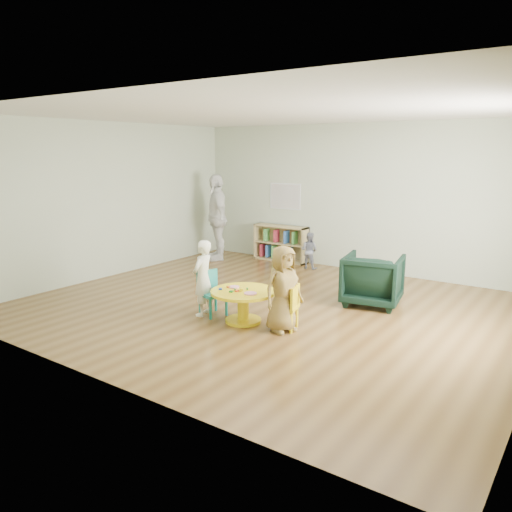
# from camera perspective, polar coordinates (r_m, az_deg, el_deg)

# --- Properties ---
(room) EXTENTS (7.10, 7.00, 2.80)m
(room) POSITION_cam_1_polar(r_m,az_deg,el_deg) (7.11, 1.76, 8.79)
(room) COLOR brown
(room) RESTS_ON ground
(activity_table) EXTENTS (0.88, 0.88, 0.48)m
(activity_table) POSITION_cam_1_polar(r_m,az_deg,el_deg) (6.76, -1.48, -5.07)
(activity_table) COLOR yellow
(activity_table) RESTS_ON ground
(kid_chair_left) EXTENTS (0.42, 0.42, 0.63)m
(kid_chair_left) POSITION_cam_1_polar(r_m,az_deg,el_deg) (7.09, -5.15, -4.04)
(kid_chair_left) COLOR #177F78
(kid_chair_left) RESTS_ON ground
(kid_chair_right) EXTENTS (0.38, 0.38, 0.59)m
(kid_chair_right) POSITION_cam_1_polar(r_m,az_deg,el_deg) (6.49, 3.68, -5.71)
(kid_chair_right) COLOR yellow
(kid_chair_right) RESTS_ON ground
(bookshelf) EXTENTS (1.20, 0.30, 0.75)m
(bookshelf) POSITION_cam_1_polar(r_m,az_deg,el_deg) (10.56, 2.88, 1.46)
(bookshelf) COLOR tan
(bookshelf) RESTS_ON ground
(alphabet_poster) EXTENTS (0.74, 0.01, 0.54)m
(alphabet_poster) POSITION_cam_1_polar(r_m,az_deg,el_deg) (10.52, 3.37, 6.83)
(alphabet_poster) COLOR white
(alphabet_poster) RESTS_ON ground
(armchair) EXTENTS (0.96, 0.98, 0.77)m
(armchair) POSITION_cam_1_polar(r_m,az_deg,el_deg) (7.70, 13.19, -2.65)
(armchair) COLOR black
(armchair) RESTS_ON ground
(child_left) EXTENTS (0.32, 0.43, 1.07)m
(child_left) POSITION_cam_1_polar(r_m,az_deg,el_deg) (7.03, -6.10, -2.53)
(child_left) COLOR white
(child_left) RESTS_ON ground
(child_right) EXTENTS (0.54, 0.64, 1.12)m
(child_right) POSITION_cam_1_polar(r_m,az_deg,el_deg) (6.37, 3.10, -3.77)
(child_right) COLOR gold
(child_right) RESTS_ON ground
(toddler) EXTENTS (0.37, 0.30, 0.73)m
(toddler) POSITION_cam_1_polar(r_m,az_deg,el_deg) (9.85, 6.10, 0.63)
(toddler) COLOR #17213B
(toddler) RESTS_ON ground
(adult_caretaker) EXTENTS (1.11, 1.01, 1.82)m
(adult_caretaker) POSITION_cam_1_polar(r_m,az_deg,el_deg) (10.61, -4.51, 4.45)
(adult_caretaker) COLOR white
(adult_caretaker) RESTS_ON ground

